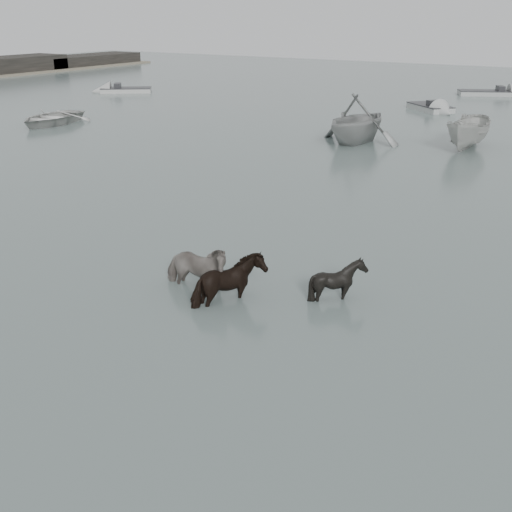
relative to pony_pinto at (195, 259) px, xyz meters
name	(u,v)px	position (x,y,z in m)	size (l,w,h in m)	color
ground	(199,280)	(-0.24, 0.44, -0.78)	(140.00, 140.00, 0.00)	#556560
pony_pinto	(195,259)	(0.00, 0.00, 0.00)	(0.84, 1.84, 1.55)	black
pony_dark	(230,273)	(1.15, -0.24, -0.03)	(1.49, 1.28, 1.50)	black
pony_black	(338,274)	(3.17, 1.29, -0.15)	(1.01, 1.13, 1.25)	black
rowboat_lead	(51,116)	(-21.70, 14.69, -0.29)	(3.38, 4.73, 0.98)	beige
rowboat_trail	(358,117)	(-4.07, 19.04, 0.52)	(4.26, 4.93, 2.60)	gray
boat_small	(469,131)	(1.15, 20.45, 0.07)	(1.65, 4.39, 1.70)	#ACACA7
skiff_outer	(126,88)	(-28.54, 28.59, -0.40)	(5.58, 1.60, 0.75)	#AAAAA5
skiff_mid	(430,105)	(-4.35, 31.97, -0.40)	(4.97, 1.60, 0.75)	#A1A3A1
skiff_far	(490,91)	(-2.86, 42.29, -0.40)	(6.54, 1.60, 0.75)	#9A9D9A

